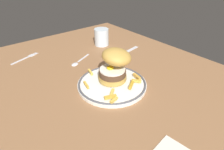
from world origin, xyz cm
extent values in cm
cube|color=#8A5F3D|center=(0.00, 0.00, -2.00)|extent=(124.23, 87.26, 4.00)
cylinder|color=white|center=(2.79, -4.65, 0.60)|extent=(25.19, 25.19, 1.20)
torus|color=#4C4C51|center=(2.79, -4.65, 1.20)|extent=(24.79, 24.79, 0.80)
cylinder|color=#BF9442|center=(1.37, -3.30, 2.50)|extent=(10.41, 10.41, 1.80)
cylinder|color=#4F3422|center=(1.37, -3.30, 4.46)|extent=(9.96, 9.96, 2.12)
cylinder|color=white|center=(1.37, -3.30, 5.77)|extent=(9.33, 9.33, 0.50)
ellipsoid|color=yellow|center=(0.86, -3.92, 6.44)|extent=(2.60, 2.60, 1.40)
ellipsoid|color=#BE903F|center=(1.62, -1.62, 10.47)|extent=(15.46, 15.36, 6.82)
cube|color=gold|center=(-7.65, -7.12, 1.99)|extent=(4.04, 1.72, 0.78)
cube|color=gold|center=(-2.39, 2.12, 1.98)|extent=(3.82, 3.49, 0.75)
cube|color=gold|center=(-1.19, -13.18, 1.95)|extent=(4.30, 1.66, 0.71)
cube|color=gold|center=(8.37, 2.25, 2.05)|extent=(3.32, 2.97, 0.91)
cube|color=gold|center=(9.69, -10.95, 2.08)|extent=(2.40, 4.08, 0.96)
cube|color=gold|center=(8.55, -9.41, 2.02)|extent=(3.64, 4.23, 0.84)
cube|color=gold|center=(6.37, 4.49, 2.09)|extent=(4.10, 1.74, 0.98)
cube|color=gold|center=(11.56, -10.98, 2.01)|extent=(1.43, 3.28, 0.82)
cube|color=gold|center=(9.17, -1.09, 2.06)|extent=(3.00, 3.99, 0.91)
cylinder|color=silver|center=(-31.03, 15.69, 4.38)|extent=(7.60, 7.60, 8.77)
cylinder|color=silver|center=(-31.03, 15.69, 3.08)|extent=(7.00, 7.00, 6.17)
cube|color=silver|center=(-39.55, -24.45, 0.18)|extent=(4.35, 9.74, 0.36)
cube|color=silver|center=(-41.60, -18.81, 0.18)|extent=(2.89, 3.01, 0.32)
cube|color=silver|center=(-43.06, -17.00, 0.18)|extent=(1.06, 2.34, 0.28)
cube|color=silver|center=(-42.59, -16.83, 0.18)|extent=(1.06, 2.34, 0.28)
cube|color=silver|center=(-42.12, -16.66, 0.18)|extent=(1.06, 2.34, 0.28)
cube|color=silver|center=(-41.65, -16.49, 0.18)|extent=(1.06, 2.34, 0.28)
cube|color=black|center=(-14.63, 14.81, 0.30)|extent=(2.52, 8.09, 0.70)
cube|color=silver|center=(-16.05, 23.19, 0.20)|extent=(3.62, 11.15, 0.24)
cube|color=silver|center=(-23.37, -0.75, 0.20)|extent=(4.60, 8.46, 0.32)
ellipsoid|color=silver|center=(-20.35, -7.07, 0.40)|extent=(3.90, 4.37, 0.90)
camera|label=1|loc=(47.11, -40.74, 39.81)|focal=30.24mm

